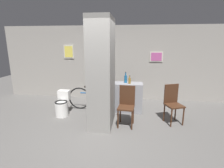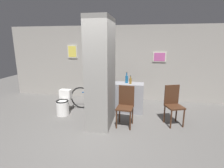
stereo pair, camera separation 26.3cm
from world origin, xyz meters
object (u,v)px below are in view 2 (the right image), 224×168
object	(u,v)px
toilet	(63,104)
chair_by_doorway	(173,103)
chair_near_pillar	(126,104)
bicycle	(97,98)
bottle_tall	(127,79)

from	to	relation	value
toilet	chair_by_doorway	size ratio (longest dim) A/B	0.69
toilet	chair_near_pillar	world-z (taller)	chair_near_pillar
chair_near_pillar	bicycle	bearing A→B (deg)	142.88
toilet	chair_near_pillar	xyz separation A→B (m)	(1.83, -0.37, 0.25)
chair_by_doorway	bicycle	bearing A→B (deg)	143.13
bottle_tall	bicycle	bearing A→B (deg)	-178.51
chair_near_pillar	chair_by_doorway	size ratio (longest dim) A/B	1.00
bicycle	chair_near_pillar	bearing A→B (deg)	-42.47
chair_by_doorway	toilet	bearing A→B (deg)	157.45
toilet	chair_near_pillar	bearing A→B (deg)	-11.46
chair_by_doorway	bicycle	distance (m)	2.25
chair_by_doorway	bottle_tall	xyz separation A→B (m)	(-1.24, 0.64, 0.44)
chair_near_pillar	chair_by_doorway	world-z (taller)	same
chair_near_pillar	bottle_tall	world-z (taller)	bottle_tall
chair_near_pillar	bicycle	size ratio (longest dim) A/B	0.59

